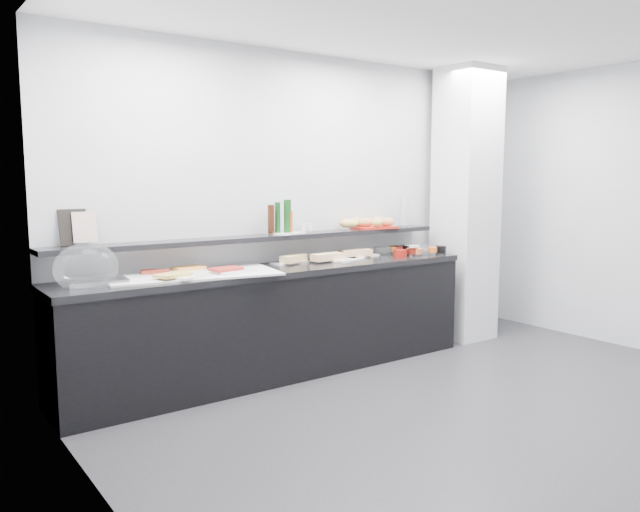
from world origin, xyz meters
TOP-DOWN VIEW (x-y plane):
  - ground at (0.00, 0.00)m, footprint 5.00×5.00m
  - back_wall at (0.00, 2.00)m, footprint 5.00×0.02m
  - ceiling at (0.00, 0.00)m, footprint 5.00×5.00m
  - column at (1.50, 1.65)m, footprint 0.50×0.50m
  - buffet_cabinet at (-0.70, 1.70)m, footprint 3.60×0.60m
  - counter_top at (-0.70, 1.70)m, footprint 3.62×0.62m
  - wall_shelf at (-0.70, 1.88)m, footprint 3.60×0.25m
  - cloche_base at (-2.14, 1.71)m, footprint 0.41×0.30m
  - cloche_dome at (-2.21, 1.69)m, footprint 0.49×0.37m
  - linen_runner at (-1.43, 1.71)m, footprint 1.34×0.81m
  - platter_meat_a at (-1.81, 1.82)m, footprint 0.30×0.21m
  - food_meat_a at (-1.70, 1.80)m, footprint 0.23×0.18m
  - platter_salmon at (-1.48, 1.83)m, footprint 0.32×0.21m
  - food_salmon at (-1.42, 1.82)m, footprint 0.24×0.16m
  - platter_cheese at (-1.54, 1.53)m, footprint 0.31×0.24m
  - food_cheese at (-1.65, 1.57)m, footprint 0.27×0.22m
  - platter_meat_b at (-1.15, 1.58)m, footprint 0.32×0.25m
  - food_meat_b at (-1.21, 1.61)m, footprint 0.24×0.17m
  - sandwich_plate_left at (-0.49, 1.84)m, footprint 0.35×0.19m
  - sandwich_food_left at (-0.47, 1.81)m, footprint 0.30×0.22m
  - tongs_left at (-0.42, 1.72)m, footprint 0.15×0.07m
  - sandwich_plate_mid at (0.01, 1.68)m, footprint 0.35×0.23m
  - sandwich_food_mid at (-0.18, 1.72)m, footprint 0.30×0.13m
  - tongs_mid at (-0.13, 1.59)m, footprint 0.16×0.02m
  - sandwich_plate_right at (0.26, 1.82)m, footprint 0.43×0.27m
  - sandwich_food_right at (0.20, 1.80)m, footprint 0.32×0.18m
  - tongs_right at (0.08, 1.75)m, footprint 0.16×0.03m
  - bowl_glass_fruit at (0.56, 1.83)m, footprint 0.22×0.22m
  - fill_glass_fruit at (0.71, 1.82)m, footprint 0.16×0.16m
  - bowl_black_jam at (0.89, 1.82)m, footprint 0.19×0.19m
  - fill_black_jam at (0.71, 1.81)m, footprint 0.17×0.17m
  - bowl_glass_cream at (0.99, 1.77)m, footprint 0.23×0.23m
  - fill_glass_cream at (0.91, 1.79)m, footprint 0.16×0.16m
  - bowl_red_jam at (0.56, 1.59)m, footprint 0.15×0.15m
  - fill_red_jam at (0.69, 1.56)m, footprint 0.13×0.13m
  - bowl_glass_salmon at (0.83, 1.60)m, footprint 0.15×0.15m
  - fill_glass_salmon at (0.72, 1.57)m, footprint 0.15×0.15m
  - bowl_black_fruit at (1.10, 1.60)m, footprint 0.11×0.11m
  - fill_black_fruit at (0.94, 1.56)m, footprint 0.10×0.10m
  - framed_print at (-2.22, 1.97)m, footprint 0.20×0.08m
  - print_art at (-2.14, 1.94)m, footprint 0.17×0.06m
  - condiment_tray at (-0.49, 1.87)m, footprint 0.34×0.28m
  - bottle_green_a at (-0.56, 1.91)m, footprint 0.06×0.06m
  - bottle_brown at (-0.65, 1.88)m, footprint 0.06×0.06m
  - bottle_green_b at (-0.49, 1.87)m, footprint 0.08×0.08m
  - bottle_hot at (-0.47, 1.86)m, footprint 0.04×0.04m
  - shaker_salt at (-0.31, 1.88)m, footprint 0.04×0.04m
  - shaker_pepper at (-0.26, 1.86)m, footprint 0.03×0.03m
  - bread_tray at (0.48, 1.88)m, footprint 0.41×0.30m
  - bread_roll_nw at (0.18, 1.92)m, footprint 0.15×0.10m
  - bread_roll_n at (0.37, 1.99)m, footprint 0.14×0.10m
  - bread_roll_ne at (0.63, 1.97)m, footprint 0.18×0.14m
  - bread_roll_sw at (0.18, 1.85)m, footprint 0.18×0.15m
  - bread_roll_s at (0.45, 1.79)m, footprint 0.13×0.09m
  - bread_roll_se at (0.60, 1.82)m, footprint 0.16×0.13m
  - bread_roll_midw at (0.38, 1.90)m, footprint 0.15×0.11m
  - bread_roll_mide at (0.41, 1.89)m, footprint 0.13×0.09m
  - carafe at (0.87, 1.87)m, footprint 0.10×0.10m

SIDE VIEW (x-z plane):
  - ground at x=0.00m, z-range 0.00..0.00m
  - buffet_cabinet at x=-0.70m, z-range 0.00..0.85m
  - counter_top at x=-0.70m, z-range 0.85..0.90m
  - linen_runner at x=-1.43m, z-range 0.90..0.91m
  - sandwich_plate_left at x=-0.49m, z-range 0.90..0.91m
  - sandwich_plate_mid at x=0.01m, z-range 0.90..0.91m
  - sandwich_plate_right at x=0.26m, z-range 0.90..0.91m
  - tongs_left at x=-0.42m, z-range 0.92..0.92m
  - tongs_mid at x=-0.13m, z-range 0.92..0.92m
  - tongs_right at x=0.08m, z-range 0.91..0.92m
  - cloche_base at x=-2.14m, z-range 0.90..0.94m
  - platter_meat_a at x=-1.81m, z-range 0.92..0.93m
  - platter_salmon at x=-1.48m, z-range 0.92..0.93m
  - platter_cheese at x=-1.54m, z-range 0.92..0.93m
  - platter_meat_b at x=-1.15m, z-range 0.92..0.93m
  - bowl_glass_fruit at x=0.56m, z-range 0.90..0.97m
  - bowl_black_jam at x=0.89m, z-range 0.90..0.97m
  - bowl_glass_cream at x=0.99m, z-range 0.90..0.97m
  - bowl_red_jam at x=0.56m, z-range 0.90..0.97m
  - bowl_glass_salmon at x=0.83m, z-range 0.90..0.97m
  - bowl_black_fruit at x=1.10m, z-range 0.90..0.97m
  - food_meat_a at x=-1.70m, z-range 0.93..0.95m
  - food_salmon at x=-1.42m, z-range 0.93..0.95m
  - food_cheese at x=-1.65m, z-range 0.93..0.95m
  - food_meat_b at x=-1.21m, z-range 0.93..0.95m
  - sandwich_food_left at x=-0.47m, z-range 0.91..0.97m
  - sandwich_food_mid at x=-0.18m, z-range 0.91..0.97m
  - sandwich_food_right at x=0.20m, z-range 0.91..0.97m
  - fill_glass_fruit at x=0.71m, z-range 0.92..0.97m
  - fill_black_jam at x=0.71m, z-range 0.92..0.97m
  - fill_glass_cream at x=0.91m, z-range 0.92..0.97m
  - fill_red_jam at x=0.69m, z-range 0.92..0.97m
  - fill_glass_salmon at x=0.72m, z-range 0.92..0.97m
  - fill_black_fruit at x=0.94m, z-range 0.92..0.97m
  - cloche_dome at x=-2.21m, z-range 0.86..1.20m
  - wall_shelf at x=-0.70m, z-range 1.11..1.15m
  - condiment_tray at x=-0.49m, z-range 1.15..1.16m
  - bread_tray at x=0.48m, z-range 1.15..1.17m
  - shaker_salt at x=-0.31m, z-range 1.16..1.23m
  - shaker_pepper at x=-0.26m, z-range 1.16..1.23m
  - bread_roll_nw at x=0.18m, z-range 1.17..1.25m
  - bread_roll_n at x=0.37m, z-range 1.17..1.25m
  - bread_roll_ne at x=0.63m, z-range 1.17..1.25m
  - bread_roll_sw at x=0.18m, z-range 1.17..1.25m
  - bread_roll_s at x=0.45m, z-range 1.17..1.25m
  - bread_roll_se at x=0.60m, z-range 1.17..1.25m
  - bread_roll_midw at x=0.38m, z-range 1.17..1.25m
  - bread_roll_mide at x=0.41m, z-range 1.17..1.25m
  - bottle_hot at x=-0.47m, z-range 1.16..1.34m
  - framed_print at x=-2.22m, z-range 1.15..1.41m
  - print_art at x=-2.14m, z-range 1.17..1.39m
  - bottle_brown at x=-0.65m, z-range 1.16..1.40m
  - bottle_green_a at x=-0.56m, z-range 1.16..1.42m
  - carafe at x=0.87m, z-range 1.15..1.45m
  - bottle_green_b at x=-0.49m, z-range 1.16..1.44m
  - back_wall at x=0.00m, z-range 0.00..2.70m
  - column at x=1.50m, z-range 0.00..2.70m
  - ceiling at x=0.00m, z-range 2.70..2.70m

